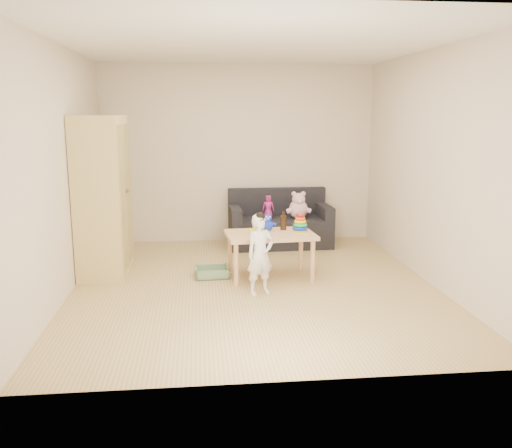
{
  "coord_description": "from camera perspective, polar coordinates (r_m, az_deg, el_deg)",
  "views": [
    {
      "loc": [
        -0.59,
        -5.8,
        1.9
      ],
      "look_at": [
        0.05,
        0.25,
        0.65
      ],
      "focal_mm": 38.0,
      "sensor_mm": 36.0,
      "label": 1
    }
  ],
  "objects": [
    {
      "name": "ring_stacker",
      "position": [
        6.37,
        4.68,
        -0.05
      ],
      "size": [
        0.19,
        0.19,
        0.21
      ],
      "color": "yellow",
      "rests_on": "play_table"
    },
    {
      "name": "pink_bear",
      "position": [
        7.81,
        4.48,
        1.79
      ],
      "size": [
        0.3,
        0.26,
        0.33
      ],
      "primitive_type": null,
      "rotation": [
        0.0,
        0.0,
        -0.04
      ],
      "color": "#FFBBD1",
      "rests_on": "sofa"
    },
    {
      "name": "sofa",
      "position": [
        7.89,
        2.52,
        -0.82
      ],
      "size": [
        1.47,
        0.76,
        0.41
      ],
      "primitive_type": "cube",
      "rotation": [
        0.0,
        0.0,
        0.02
      ],
      "color": "black",
      "rests_on": "ground"
    },
    {
      "name": "play_table",
      "position": [
        6.35,
        1.5,
        -3.31
      ],
      "size": [
        1.06,
        0.72,
        0.53
      ],
      "primitive_type": "cube",
      "rotation": [
        0.0,
        0.0,
        0.08
      ],
      "color": "#EFB383",
      "rests_on": "ground"
    },
    {
      "name": "room",
      "position": [
        5.86,
        -0.23,
        5.74
      ],
      "size": [
        4.5,
        4.5,
        4.5
      ],
      "color": "tan",
      "rests_on": "ground"
    },
    {
      "name": "storage_bin",
      "position": [
        6.43,
        -4.67,
        -5.06
      ],
      "size": [
        0.41,
        0.32,
        0.12
      ],
      "primitive_type": null,
      "rotation": [
        0.0,
        0.0,
        0.06
      ],
      "color": "#698C65",
      "rests_on": "ground"
    },
    {
      "name": "brown_bottle",
      "position": [
        6.45,
        2.9,
        0.19
      ],
      "size": [
        0.07,
        0.07,
        0.21
      ],
      "color": "black",
      "rests_on": "play_table"
    },
    {
      "name": "wardrobe",
      "position": [
        6.69,
        -15.81,
        2.89
      ],
      "size": [
        0.52,
        1.04,
        1.87
      ],
      "primitive_type": "cube",
      "color": "#DDC179",
      "rests_on": "ground"
    },
    {
      "name": "blue_plush",
      "position": [
        6.41,
        1.23,
        0.21
      ],
      "size": [
        0.17,
        0.14,
        0.2
      ],
      "primitive_type": null,
      "rotation": [
        0.0,
        0.0,
        -0.03
      ],
      "color": "#1C3AFF",
      "rests_on": "play_table"
    },
    {
      "name": "wooden_figure",
      "position": [
        6.21,
        0.5,
        -0.54
      ],
      "size": [
        0.05,
        0.05,
        0.12
      ],
      "primitive_type": null,
      "rotation": [
        0.0,
        0.0,
        0.15
      ],
      "color": "brown",
      "rests_on": "play_table"
    },
    {
      "name": "doll",
      "position": [
        7.77,
        1.3,
        1.78
      ],
      "size": [
        0.18,
        0.13,
        0.33
      ],
      "primitive_type": "imported",
      "rotation": [
        0.0,
        0.0,
        -0.11
      ],
      "color": "#CB2690",
      "rests_on": "sofa"
    },
    {
      "name": "yellow_book",
      "position": [
        6.38,
        0.23,
        -0.69
      ],
      "size": [
        0.23,
        0.23,
        0.02
      ],
      "primitive_type": "cube",
      "rotation": [
        0.0,
        0.0,
        0.02
      ],
      "color": "yellow",
      "rests_on": "play_table"
    },
    {
      "name": "toddler",
      "position": [
        5.73,
        0.45,
        -3.34
      ],
      "size": [
        0.37,
        0.31,
        0.84
      ],
      "primitive_type": "imported",
      "rotation": [
        0.0,
        0.0,
        0.4
      ],
      "color": "white",
      "rests_on": "ground"
    }
  ]
}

